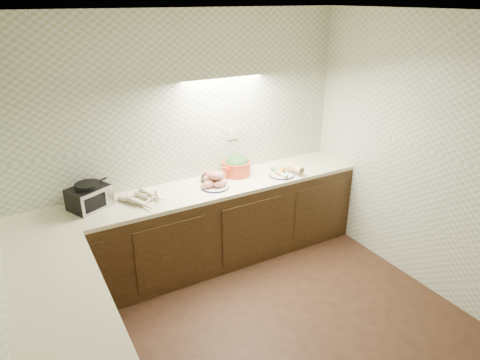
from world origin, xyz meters
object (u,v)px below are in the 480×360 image
toaster_oven (89,197)px  veg_plate (286,170)px  sweet_potato_plate (215,181)px  dutch_oven (237,166)px  parsnip_pile (146,200)px  onion_bowl (209,177)px

toaster_oven → veg_plate: 2.05m
toaster_oven → sweet_potato_plate: toaster_oven is taller
toaster_oven → sweet_potato_plate: (1.20, -0.15, -0.05)m
sweet_potato_plate → dutch_oven: bearing=27.5°
parsnip_pile → veg_plate: (1.56, -0.07, 0.02)m
onion_bowl → dutch_oven: (0.35, 0.02, 0.06)m
parsnip_pile → onion_bowl: onion_bowl is taller
toaster_oven → veg_plate: (2.03, -0.21, -0.07)m
sweet_potato_plate → parsnip_pile: bearing=179.7°
dutch_oven → veg_plate: dutch_oven is taller
toaster_oven → dutch_oven: toaster_oven is taller
parsnip_pile → dutch_oven: bearing=9.5°
toaster_oven → parsnip_pile: 0.50m
parsnip_pile → dutch_oven: dutch_oven is taller
toaster_oven → parsnip_pile: bearing=-41.9°
toaster_oven → sweet_potato_plate: size_ratio=1.41×
sweet_potato_plate → onion_bowl: size_ratio=1.85×
onion_bowl → veg_plate: size_ratio=0.48×
parsnip_pile → dutch_oven: size_ratio=1.02×
sweet_potato_plate → onion_bowl: 0.16m
veg_plate → dutch_oven: bearing=152.1°
veg_plate → sweet_potato_plate: bearing=175.5°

